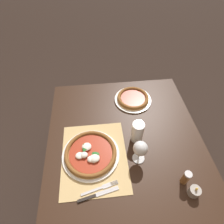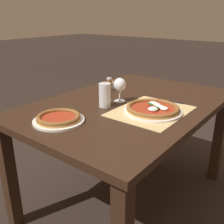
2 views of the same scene
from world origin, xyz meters
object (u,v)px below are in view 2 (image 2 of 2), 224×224
object	(u,v)px
votive_candle	(112,85)
pepper_shaker	(109,84)
knife	(166,101)
wine_glass	(120,86)
pizza_far	(59,118)
pizza_near	(153,109)
fork	(162,102)
pint_glass	(105,96)

from	to	relation	value
votive_candle	pepper_shaker	xyz separation A→B (m)	(-0.06, -0.03, 0.03)
knife	pepper_shaker	bearing A→B (deg)	92.57
wine_glass	pizza_far	bearing A→B (deg)	173.66
pizza_near	pepper_shaker	bearing A→B (deg)	66.98
fork	pizza_far	bearing A→B (deg)	155.36
knife	pepper_shaker	world-z (taller)	pepper_shaker
pint_glass	pepper_shaker	xyz separation A→B (m)	(0.29, 0.20, -0.02)
pizza_far	pepper_shaker	distance (m)	0.65
wine_glass	fork	world-z (taller)	wine_glass
pizza_far	pepper_shaker	size ratio (longest dim) A/B	2.78
wine_glass	votive_candle	size ratio (longest dim) A/B	2.15
pizza_far	fork	bearing A→B (deg)	-24.64
pizza_far	pepper_shaker	xyz separation A→B (m)	(0.63, 0.16, 0.03)
pizza_far	wine_glass	distance (m)	0.48
wine_glass	pint_glass	bearing A→B (deg)	174.28
pizza_far	wine_glass	size ratio (longest dim) A/B	1.74
pizza_far	fork	world-z (taller)	pizza_far
pizza_near	wine_glass	distance (m)	0.29
knife	votive_candle	distance (m)	0.48
pizza_near	pint_glass	distance (m)	0.30
pizza_far	pint_glass	xyz separation A→B (m)	(0.34, -0.04, 0.05)
pizza_far	votive_candle	bearing A→B (deg)	14.99
pizza_far	wine_glass	xyz separation A→B (m)	(0.47, -0.05, 0.09)
pint_glass	fork	distance (m)	0.38
pint_glass	knife	bearing A→B (deg)	-39.33
pizza_near	wine_glass	world-z (taller)	wine_glass
wine_glass	fork	distance (m)	0.29
knife	pizza_near	bearing A→B (deg)	-172.16
pint_glass	pepper_shaker	bearing A→B (deg)	34.11
knife	pint_glass	bearing A→B (deg)	140.67
pizza_near	pint_glass	world-z (taller)	pint_glass
knife	pepper_shaker	size ratio (longest dim) A/B	2.20
votive_candle	pepper_shaker	world-z (taller)	pepper_shaker
pint_glass	fork	bearing A→B (deg)	-41.02
wine_glass	pint_glass	xyz separation A→B (m)	(-0.13, 0.01, -0.04)
pizza_far	pint_glass	distance (m)	0.34
pizza_far	votive_candle	size ratio (longest dim) A/B	3.74
fork	votive_candle	distance (m)	0.47
pizza_far	knife	size ratio (longest dim) A/B	1.26
knife	pepper_shaker	distance (m)	0.45
pepper_shaker	pint_glass	bearing A→B (deg)	-145.89
wine_glass	votive_candle	bearing A→B (deg)	47.03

